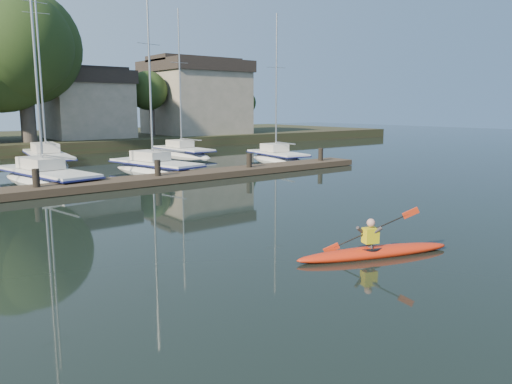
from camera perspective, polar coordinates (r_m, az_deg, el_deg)
ground at (r=13.54m, az=4.96°, el=-7.24°), size 160.00×160.00×0.00m
kayak at (r=13.73m, az=13.33°, el=-6.46°), size 4.48×2.07×1.45m
dock at (r=25.33m, az=-17.19°, el=0.83°), size 34.00×2.00×1.80m
sailboat_2 at (r=28.63m, az=-22.82°, el=0.68°), size 3.84×9.74×15.72m
sailboat_3 at (r=31.30m, az=-11.41°, el=1.97°), size 3.67×8.44×13.19m
sailboat_4 at (r=37.14m, az=2.43°, el=3.37°), size 3.06×7.14×11.75m
sailboat_6 at (r=38.69m, az=-22.71°, el=2.86°), size 3.66×11.26×17.58m
sailboat_7 at (r=41.44m, az=-8.33°, el=3.94°), size 2.30×8.01×12.83m
shore at (r=50.81m, az=-26.49°, el=7.95°), size 90.00×25.25×12.75m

